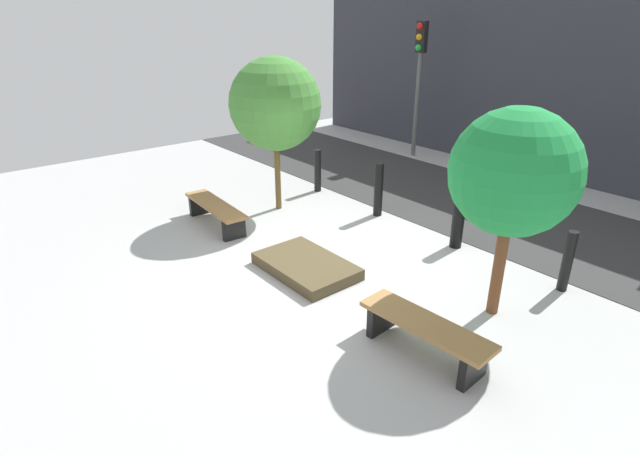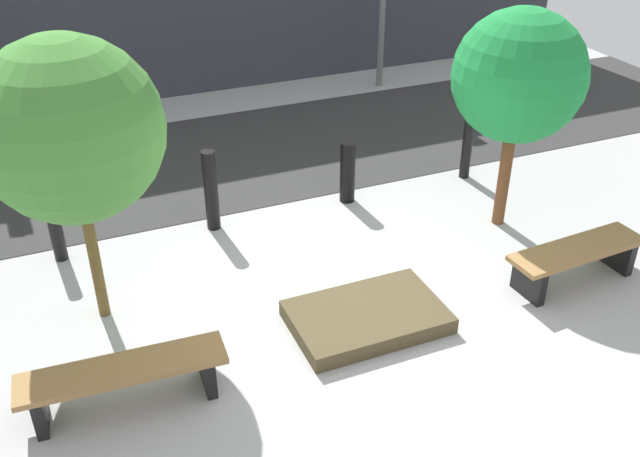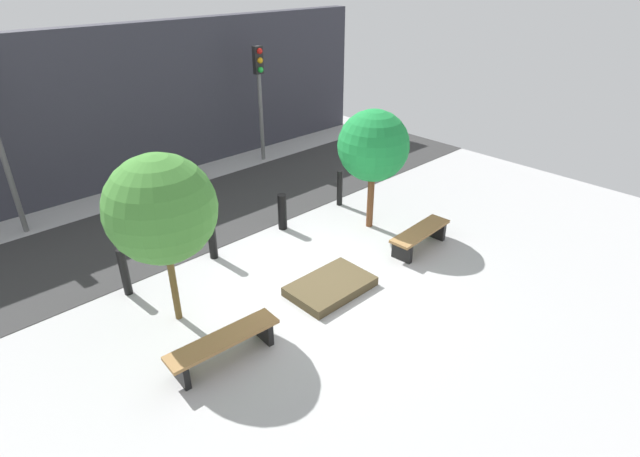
# 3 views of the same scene
# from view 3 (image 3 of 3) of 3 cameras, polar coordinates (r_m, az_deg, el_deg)

# --- Properties ---
(ground_plane) EXTENTS (18.00, 18.00, 0.00)m
(ground_plane) POSITION_cam_3_polar(r_m,az_deg,el_deg) (9.92, -0.59, -6.00)
(ground_plane) COLOR #AEAEAE
(road_strip) EXTENTS (18.00, 3.49, 0.01)m
(road_strip) POSITION_cam_3_polar(r_m,az_deg,el_deg) (12.85, -13.24, 1.72)
(road_strip) COLOR #333333
(road_strip) RESTS_ON ground
(building_facade) EXTENTS (16.20, 0.50, 4.20)m
(building_facade) POSITION_cam_3_polar(r_m,az_deg,el_deg) (14.91, -20.83, 12.95)
(building_facade) COLOR #33333D
(building_facade) RESTS_ON ground
(bench_left) EXTENTS (1.87, 0.54, 0.45)m
(bench_left) POSITION_cam_3_polar(r_m,az_deg,el_deg) (8.11, -10.94, -12.79)
(bench_left) COLOR black
(bench_left) RESTS_ON ground
(bench_right) EXTENTS (1.71, 0.56, 0.46)m
(bench_right) POSITION_cam_3_polar(r_m,az_deg,el_deg) (11.06, 11.37, -0.75)
(bench_right) COLOR black
(bench_right) RESTS_ON ground
(planter_bed) EXTENTS (1.60, 1.03, 0.18)m
(planter_bed) POSITION_cam_3_polar(r_m,az_deg,el_deg) (9.61, 1.21, -6.62)
(planter_bed) COLOR brown
(planter_bed) RESTS_ON ground
(tree_behind_left_bench) EXTENTS (1.78, 1.78, 3.04)m
(tree_behind_left_bench) POSITION_cam_3_polar(r_m,az_deg,el_deg) (8.23, -17.71, 2.11)
(tree_behind_left_bench) COLOR brown
(tree_behind_left_bench) RESTS_ON ground
(tree_behind_right_bench) EXTENTS (1.60, 1.60, 2.79)m
(tree_behind_right_bench) POSITION_cam_3_polar(r_m,az_deg,el_deg) (11.20, 6.11, 9.34)
(tree_behind_right_bench) COLOR brown
(tree_behind_right_bench) RESTS_ON ground
(bollard_far_left) EXTENTS (0.16, 0.16, 0.96)m
(bollard_far_left) POSITION_cam_3_polar(r_m,az_deg,el_deg) (9.99, -21.45, -4.65)
(bollard_far_left) COLOR black
(bollard_far_left) RESTS_ON ground
(bollard_left) EXTENTS (0.18, 0.18, 1.08)m
(bollard_left) POSITION_cam_3_polar(r_m,az_deg,el_deg) (10.64, -12.27, -0.73)
(bollard_left) COLOR black
(bollard_left) RESTS_ON ground
(bollard_center) EXTENTS (0.21, 0.21, 0.87)m
(bollard_center) POSITION_cam_3_polar(r_m,az_deg,el_deg) (11.64, -4.33, 1.92)
(bollard_center) COLOR black
(bollard_center) RESTS_ON ground
(bollard_right) EXTENTS (0.15, 0.15, 0.94)m
(bollard_right) POSITION_cam_3_polar(r_m,az_deg,el_deg) (12.79, 2.27, 4.66)
(bollard_right) COLOR black
(bollard_right) RESTS_ON ground
(traffic_light_mid_west) EXTENTS (0.28, 0.27, 3.44)m
(traffic_light_mid_west) POSITION_cam_3_polar(r_m,az_deg,el_deg) (15.52, -6.92, 16.15)
(traffic_light_mid_west) COLOR slate
(traffic_light_mid_west) RESTS_ON ground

